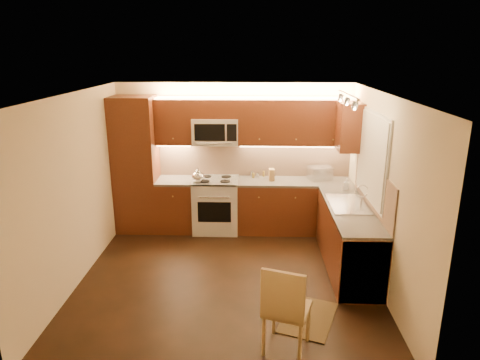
{
  "coord_description": "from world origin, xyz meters",
  "views": [
    {
      "loc": [
        0.34,
        -5.33,
        3.03
      ],
      "look_at": [
        0.15,
        0.55,
        1.25
      ],
      "focal_mm": 32.46,
      "sensor_mm": 36.0,
      "label": 1
    }
  ],
  "objects_px": {
    "microwave": "(216,131)",
    "knife_block": "(272,175)",
    "stove": "(216,205)",
    "kettle": "(198,175)",
    "sink": "(349,199)",
    "dining_chair": "(287,307)",
    "toaster_oven": "(320,173)",
    "soap_bottle": "(347,184)"
  },
  "relations": [
    {
      "from": "knife_block",
      "to": "dining_chair",
      "type": "xyz_separation_m",
      "value": [
        0.05,
        -3.16,
        -0.5
      ]
    },
    {
      "from": "kettle",
      "to": "dining_chair",
      "type": "xyz_separation_m",
      "value": [
        1.27,
        -2.94,
        -0.54
      ]
    },
    {
      "from": "stove",
      "to": "sink",
      "type": "height_order",
      "value": "sink"
    },
    {
      "from": "stove",
      "to": "toaster_oven",
      "type": "height_order",
      "value": "toaster_oven"
    },
    {
      "from": "microwave",
      "to": "toaster_oven",
      "type": "distance_m",
      "value": 1.9
    },
    {
      "from": "stove",
      "to": "toaster_oven",
      "type": "distance_m",
      "value": 1.85
    },
    {
      "from": "stove",
      "to": "toaster_oven",
      "type": "bearing_deg",
      "value": 3.85
    },
    {
      "from": "sink",
      "to": "kettle",
      "type": "bearing_deg",
      "value": 157.22
    },
    {
      "from": "sink",
      "to": "dining_chair",
      "type": "height_order",
      "value": "sink"
    },
    {
      "from": "kettle",
      "to": "soap_bottle",
      "type": "xyz_separation_m",
      "value": [
        2.39,
        -0.24,
        -0.06
      ]
    },
    {
      "from": "microwave",
      "to": "sink",
      "type": "height_order",
      "value": "microwave"
    },
    {
      "from": "stove",
      "to": "sink",
      "type": "xyz_separation_m",
      "value": [
        2.0,
        -1.12,
        0.52
      ]
    },
    {
      "from": "microwave",
      "to": "toaster_oven",
      "type": "height_order",
      "value": "microwave"
    },
    {
      "from": "knife_block",
      "to": "kettle",
      "type": "bearing_deg",
      "value": -173.76
    },
    {
      "from": "knife_block",
      "to": "dining_chair",
      "type": "height_order",
      "value": "knife_block"
    },
    {
      "from": "microwave",
      "to": "stove",
      "type": "bearing_deg",
      "value": -90.0
    },
    {
      "from": "stove",
      "to": "knife_block",
      "type": "bearing_deg",
      "value": 2.69
    },
    {
      "from": "knife_block",
      "to": "stove",
      "type": "bearing_deg",
      "value": 178.97
    },
    {
      "from": "soap_bottle",
      "to": "dining_chair",
      "type": "relative_size",
      "value": 0.18
    },
    {
      "from": "kettle",
      "to": "knife_block",
      "type": "relative_size",
      "value": 1.25
    },
    {
      "from": "microwave",
      "to": "soap_bottle",
      "type": "xyz_separation_m",
      "value": [
        2.11,
        -0.55,
        -0.73
      ]
    },
    {
      "from": "kettle",
      "to": "toaster_oven",
      "type": "relative_size",
      "value": 0.66
    },
    {
      "from": "toaster_oven",
      "to": "knife_block",
      "type": "relative_size",
      "value": 1.89
    },
    {
      "from": "sink",
      "to": "dining_chair",
      "type": "distance_m",
      "value": 2.28
    },
    {
      "from": "knife_block",
      "to": "soap_bottle",
      "type": "bearing_deg",
      "value": -25.18
    },
    {
      "from": "toaster_oven",
      "to": "stove",
      "type": "bearing_deg",
      "value": 168.87
    },
    {
      "from": "sink",
      "to": "dining_chair",
      "type": "bearing_deg",
      "value": -116.71
    },
    {
      "from": "sink",
      "to": "soap_bottle",
      "type": "xyz_separation_m",
      "value": [
        0.11,
        0.71,
        0.01
      ]
    },
    {
      "from": "microwave",
      "to": "toaster_oven",
      "type": "bearing_deg",
      "value": -0.52
    },
    {
      "from": "kettle",
      "to": "toaster_oven",
      "type": "height_order",
      "value": "kettle"
    },
    {
      "from": "dining_chair",
      "to": "sink",
      "type": "bearing_deg",
      "value": 81.79
    },
    {
      "from": "stove",
      "to": "kettle",
      "type": "distance_m",
      "value": 0.67
    },
    {
      "from": "microwave",
      "to": "dining_chair",
      "type": "xyz_separation_m",
      "value": [
        1.0,
        -3.25,
        -1.22
      ]
    },
    {
      "from": "kettle",
      "to": "dining_chair",
      "type": "height_order",
      "value": "kettle"
    },
    {
      "from": "dining_chair",
      "to": "soap_bottle",
      "type": "bearing_deg",
      "value": 86.08
    },
    {
      "from": "kettle",
      "to": "toaster_oven",
      "type": "xyz_separation_m",
      "value": [
        2.04,
        0.29,
        -0.03
      ]
    },
    {
      "from": "toaster_oven",
      "to": "dining_chair",
      "type": "bearing_deg",
      "value": -118.31
    },
    {
      "from": "microwave",
      "to": "knife_block",
      "type": "bearing_deg",
      "value": -5.46
    },
    {
      "from": "stove",
      "to": "soap_bottle",
      "type": "relative_size",
      "value": 5.27
    },
    {
      "from": "stove",
      "to": "sink",
      "type": "distance_m",
      "value": 2.35
    },
    {
      "from": "sink",
      "to": "knife_block",
      "type": "bearing_deg",
      "value": 132.01
    },
    {
      "from": "toaster_oven",
      "to": "soap_bottle",
      "type": "bearing_deg",
      "value": -71.89
    }
  ]
}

